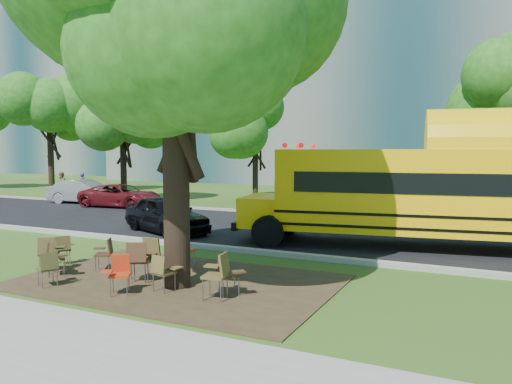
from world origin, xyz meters
The scene contains 29 objects.
ground centered at (0.00, 0.00, 0.00)m, with size 160.00×160.00×0.00m, color #294A17.
dirt_patch centered at (1.00, -0.50, 0.01)m, with size 7.00×4.50×0.03m, color #382819.
asphalt_road centered at (0.00, 7.00, 0.02)m, with size 80.00×8.00×0.04m, color black.
kerb_near centered at (0.00, 3.00, 0.07)m, with size 80.00×0.25×0.14m, color gray.
kerb_far centered at (0.00, 11.10, 0.07)m, with size 80.00×0.25×0.14m, color gray.
building_main centered at (-8.00, 36.00, 11.00)m, with size 38.00×16.00×22.00m, color slate.
building_left centered at (-38.00, 40.00, 10.00)m, with size 26.00×14.00×20.00m, color slate.
bg_tree_0 centered at (-12.00, 13.00, 4.57)m, with size 5.20×5.20×7.18m.
bg_tree_1 centered at (-20.00, 15.00, 5.39)m, with size 6.00×6.00×8.40m.
bg_tree_2 centered at (-5.00, 16.00, 4.21)m, with size 4.80×4.80×6.62m.
main_tree centered at (1.27, -0.84, 5.62)m, with size 7.20×7.20×9.23m.
school_bus centered at (6.53, 5.98, 1.72)m, with size 12.38×4.43×2.97m.
chair_0 centered at (-2.27, -1.09, 0.54)m, with size 0.58×0.73×0.87m.
chair_1 centered at (-1.81, -1.37, 0.52)m, with size 0.72×0.57×0.84m.
chair_2 centered at (-1.21, -2.05, 0.48)m, with size 0.51×0.65×0.78m.
chair_3 centered at (0.32, -0.66, 0.60)m, with size 0.62×0.56×0.97m.
chair_4 centered at (1.25, -1.33, 0.50)m, with size 0.58×0.47×0.80m.
chair_5 centered at (0.53, -1.85, 0.51)m, with size 0.55×0.69×0.83m.
chair_6 centered at (2.53, -1.27, 0.59)m, with size 0.65×0.64×0.95m.
chair_7 centered at (2.56, -0.98, 0.52)m, with size 0.72×0.57×0.84m.
chair_8 centered at (-2.55, -0.40, 0.48)m, with size 0.51×0.65×0.78m.
chair_9 centered at (-1.15, -0.39, 0.50)m, with size 0.66×0.54×0.80m.
chair_10 centered at (0.40, 0.63, 0.56)m, with size 0.60×0.76×0.91m.
chair_11 centered at (0.31, -0.94, 0.58)m, with size 0.64×0.77×0.94m.
black_car centered at (-3.12, 4.82, 0.67)m, with size 1.58×3.92×1.34m, color black.
bg_car_silver centered at (-12.86, 10.80, 0.66)m, with size 1.39×4.00×1.32m, color #949599.
bg_car_red centered at (-9.85, 10.27, 0.60)m, with size 1.99×4.32×1.20m, color #540E13.
pedestrian_a centered at (-16.00, 13.85, 0.76)m, with size 0.55×0.36×1.52m, color navy.
pedestrian_b centered at (-16.89, 12.93, 0.80)m, with size 0.77×0.60×1.59m, color #857250.
Camera 1 is at (7.36, -9.60, 2.97)m, focal length 35.00 mm.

